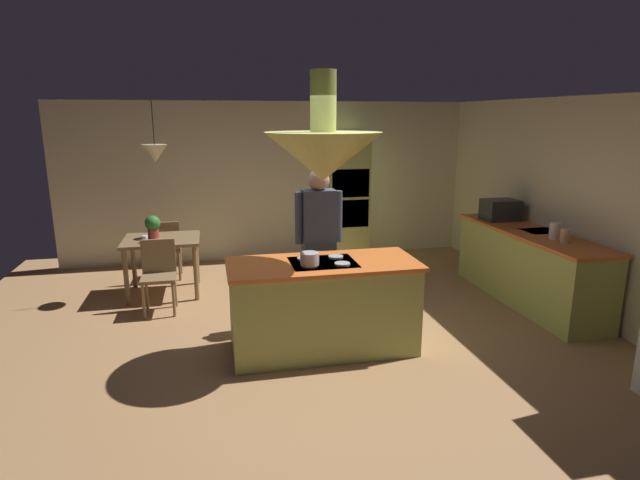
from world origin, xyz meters
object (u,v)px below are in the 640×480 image
object	(u,v)px
canister_sugar	(555,231)
microwave_on_counter	(500,210)
canister_flour	(565,236)
cooking_pot_on_cooktop	(310,259)
dining_table	(162,247)
chair_facing_island	(159,271)
cup_on_table	(145,239)
person_at_island	(319,237)
potted_plant_on_table	(153,225)
kitchen_island	(323,306)
oven_tower	(346,197)
chair_by_back_wall	(166,246)

from	to	relation	value
canister_sugar	microwave_on_counter	distance (m)	1.16
canister_flour	cooking_pot_on_cooktop	size ratio (longest dim) A/B	0.92
dining_table	chair_facing_island	bearing A→B (deg)	-90.00
dining_table	canister_sugar	distance (m)	4.87
dining_table	cup_on_table	bearing A→B (deg)	-131.72
person_at_island	cup_on_table	distance (m)	2.34
cup_on_table	chair_facing_island	bearing A→B (deg)	-66.92
potted_plant_on_table	microwave_on_counter	size ratio (longest dim) A/B	0.65
kitchen_island	potted_plant_on_table	size ratio (longest dim) A/B	6.25
oven_tower	microwave_on_counter	xyz separation A→B (m)	(1.74, -1.71, 0.03)
kitchen_island	cup_on_table	bearing A→B (deg)	134.74
oven_tower	cooking_pot_on_cooktop	world-z (taller)	oven_tower
cup_on_table	canister_flour	bearing A→B (deg)	-19.88
cup_on_table	potted_plant_on_table	bearing A→B (deg)	71.67
oven_tower	person_at_island	distance (m)	2.75
kitchen_island	cup_on_table	xyz separation A→B (m)	(-1.88, 1.90, 0.34)
canister_sugar	cup_on_table	bearing A→B (deg)	162.08
chair_by_back_wall	canister_flour	world-z (taller)	canister_flour
kitchen_island	cooking_pot_on_cooktop	distance (m)	0.58
chair_facing_island	cup_on_table	size ratio (longest dim) A/B	9.67
chair_facing_island	cup_on_table	bearing A→B (deg)	113.08
cup_on_table	canister_sugar	world-z (taller)	canister_sugar
potted_plant_on_table	microwave_on_counter	world-z (taller)	microwave_on_counter
chair_facing_island	dining_table	bearing A→B (deg)	90.00
person_at_island	potted_plant_on_table	distance (m)	2.40
oven_tower	kitchen_island	bearing A→B (deg)	-108.74
potted_plant_on_table	canister_sugar	world-z (taller)	canister_sugar
potted_plant_on_table	canister_flour	bearing A→B (deg)	-22.80
dining_table	potted_plant_on_table	xyz separation A→B (m)	(-0.10, 0.04, 0.28)
cooking_pot_on_cooktop	cup_on_table	bearing A→B (deg)	130.32
cup_on_table	canister_sugar	size ratio (longest dim) A/B	0.46
canister_flour	canister_sugar	world-z (taller)	canister_sugar
oven_tower	cup_on_table	xyz separation A→B (m)	(-2.98, -1.35, -0.23)
chair_by_back_wall	microwave_on_counter	xyz separation A→B (m)	(4.54, -1.20, 0.56)
dining_table	potted_plant_on_table	distance (m)	0.30
person_at_island	dining_table	bearing A→B (deg)	141.86
kitchen_island	dining_table	distance (m)	2.71
canister_flour	oven_tower	bearing A→B (deg)	119.69
chair_by_back_wall	oven_tower	bearing A→B (deg)	-169.54
canister_flour	cooking_pot_on_cooktop	bearing A→B (deg)	-173.89
person_at_island	canister_flour	bearing A→B (deg)	-10.21
kitchen_island	chair_facing_island	distance (m)	2.25
dining_table	chair_facing_island	xyz separation A→B (m)	(0.00, -0.63, -0.14)
person_at_island	canister_flour	xyz separation A→B (m)	(2.74, -0.49, -0.01)
canister_flour	microwave_on_counter	distance (m)	1.34
canister_flour	potted_plant_on_table	bearing A→B (deg)	157.20
oven_tower	chair_facing_island	size ratio (longest dim) A/B	2.39
oven_tower	canister_sugar	world-z (taller)	oven_tower
oven_tower	cup_on_table	world-z (taller)	oven_tower
kitchen_island	person_at_island	world-z (taller)	person_at_island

